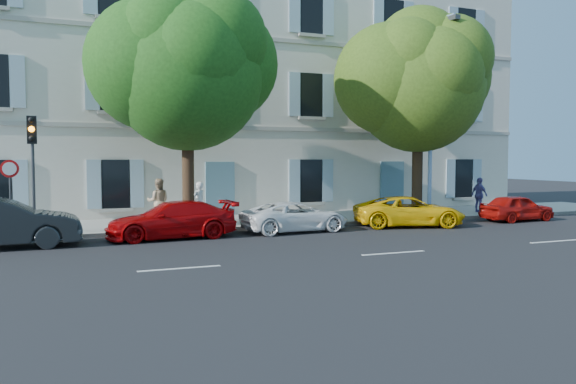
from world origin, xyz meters
name	(u,v)px	position (x,y,z in m)	size (l,w,h in m)	color
ground	(331,235)	(0.00, 0.00, 0.00)	(90.00, 90.00, 0.00)	black
sidewalk	(285,220)	(0.00, 4.45, 0.07)	(36.00, 4.50, 0.15)	#A09E96
kerb	(305,225)	(0.00, 2.28, 0.08)	(36.00, 0.16, 0.16)	#9E998E
building	(244,92)	(0.00, 10.20, 6.00)	(28.00, 7.00, 12.00)	beige
car_dark_sedan	(0,223)	(-10.34, 0.97, 0.75)	(1.59, 4.55, 1.50)	black
car_red_coupe	(172,220)	(-5.28, 1.20, 0.62)	(1.73, 4.26, 1.24)	#A30406
car_white_coupe	(295,217)	(-0.82, 1.29, 0.55)	(1.81, 3.93, 1.09)	white
car_yellow_supercar	(409,211)	(3.91, 1.08, 0.59)	(1.96, 4.26, 1.18)	yellow
car_red_hatchback	(517,208)	(9.21, 1.00, 0.56)	(1.33, 3.30, 1.13)	#A30E0A
tree_left	(187,74)	(-4.38, 2.86, 5.67)	(5.53, 5.53, 8.58)	#3A2819
tree_right	(418,87)	(5.69, 3.17, 5.70)	(5.62, 5.62, 8.65)	#3A2819
traffic_light	(32,149)	(-9.51, 2.85, 2.96)	(0.32, 0.44, 3.89)	#383A3D
road_sign	(10,181)	(-10.17, 2.53, 1.92)	(0.57, 0.09, 2.46)	#383A3D
street_lamp	(433,106)	(5.98, 2.51, 4.84)	(0.28, 1.76, 8.28)	#7293BF
pedestrian_a	(199,203)	(-3.81, 3.68, 0.96)	(0.59, 0.39, 1.62)	white
pedestrian_b	(158,201)	(-5.26, 4.16, 1.02)	(0.85, 0.66, 1.74)	tan
pedestrian_c	(479,195)	(9.30, 3.43, 0.96)	(0.95, 0.40, 1.62)	#5A5194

